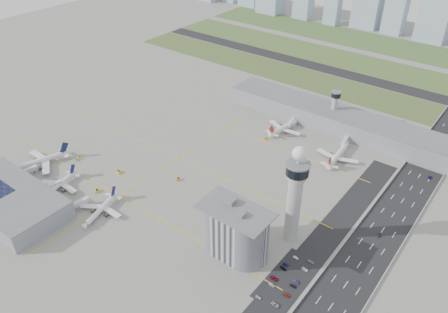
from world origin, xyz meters
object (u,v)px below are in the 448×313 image
Objects in this scene: jet_bridge_far_1 at (347,138)px; car_hw_1 at (379,235)px; airplane_far_a at (285,124)px; tug_5 at (298,157)px; jet_bridge_near_0 at (19,176)px; car_lot_0 at (258,297)px; tug_2 at (97,191)px; car_lot_8 at (293,286)px; tug_3 at (178,179)px; car_lot_3 at (283,268)px; tug_0 at (79,158)px; car_lot_1 at (272,285)px; airplane_near_b at (57,183)px; jet_bridge_near_1 at (43,192)px; airplane_far_b at (338,153)px; car_lot_6 at (275,305)px; secondary_tower at (334,106)px; tug_4 at (266,139)px; jet_bridge_far_0 at (293,120)px; admin_building at (235,231)px; car_lot_10 at (305,269)px; airplane_near_a at (38,158)px; car_lot_7 at (286,295)px; car_lot_2 at (274,279)px; car_hw_4 at (433,139)px; car_lot_11 at (311,262)px; car_lot_9 at (296,282)px; car_hw_2 at (430,178)px; airplane_near_c at (100,207)px; tug_1 at (119,172)px; car_lot_5 at (296,258)px; car_lot_4 at (286,264)px; jet_bridge_near_2 at (69,209)px.

car_hw_1 is (63.08, -90.70, -2.28)m from jet_bridge_far_1.
airplane_far_a is 43.39m from tug_5.
jet_bridge_near_0 is 4.27× the size of car_lot_0.
tug_2 reaches higher than car_lot_8.
car_lot_3 is at bearing -153.66° from tug_3.
car_lot_1 is (184.23, -12.98, -0.28)m from tug_0.
airplane_near_b is 10.88m from jet_bridge_near_1.
car_lot_6 is at bearing -170.82° from airplane_far_b.
car_lot_6 reaches higher than car_lot_1.
tug_2 reaches higher than tug_3.
car_lot_8 is (60.22, -111.18, -0.42)m from tug_5.
secondary_tower is 189.55m from car_lot_1.
tug_4 is at bearing 95.87° from airplane_far_b.
car_lot_6 is at bearing 17.51° from jet_bridge_far_0.
airplane_far_b is at bearing -59.23° from secondary_tower.
car_lot_10 is (40.30, 11.75, -14.75)m from admin_building.
airplane_near_a reaches higher than car_lot_3.
tug_4 is (-3.64, -38.37, -1.98)m from jet_bridge_far_0.
car_lot_1 is at bearing 43.55° from car_lot_6.
jet_bridge_near_0 and jet_bridge_far_0 have the same top height.
car_lot_0 is 14.98m from car_lot_7.
car_lot_2 is (49.44, -113.13, -0.40)m from tug_5.
car_lot_10 is 189.40m from car_hw_4.
tug_4 reaches higher than car_lot_2.
car_lot_11 is (148.58, 32.82, -0.47)m from tug_2.
car_lot_9 is at bearing 0.58° from car_lot_6.
tug_0 is at bearing 85.56° from car_lot_1.
tug_0 is 262.42m from car_hw_2.
car_lot_6 is (39.93, -18.64, -14.65)m from admin_building.
tug_3 is 0.81× the size of car_lot_3.
admin_building is at bearing 91.45° from airplane_near_c.
car_lot_6 is at bearing -101.27° from car_hw_2.
jet_bridge_near_0 is (-170.29, -165.17, -2.68)m from airplane_far_b.
car_lot_8 is (10.66, 17.52, 0.04)m from car_lot_0.
car_lot_1 is (145.50, -19.01, -0.43)m from tug_1.
airplane_far_a is 11.71× the size of car_lot_5.
car_lot_3 is at bearing 4.35° from car_lot_1.
car_lot_3 is (199.23, 24.55, -5.73)m from airplane_near_a.
jet_bridge_far_1 reaches higher than tug_1.
tug_4 is at bearing 33.29° from car_lot_2.
car_hw_2 is at bearing -100.64° from tug_4.
airplane_far_a is at bearing 160.36° from airplane_near_a.
airplane_near_b is at bearing 105.10° from car_lot_5.
car_hw_2 is (158.08, 170.90, -4.49)m from airplane_near_c.
car_lot_4 is (118.48, 35.63, -4.51)m from airplane_near_c.
admin_building is 12.55× the size of car_lot_5.
airplane_far_b is 2.82× the size of jet_bridge_near_1.
car_lot_8 is at bearing -68.30° from jet_bridge_near_1.
car_lot_7 is (91.32, -163.83, -2.26)m from jet_bridge_far_0.
jet_bridge_near_2 is 4.27× the size of car_lot_0.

